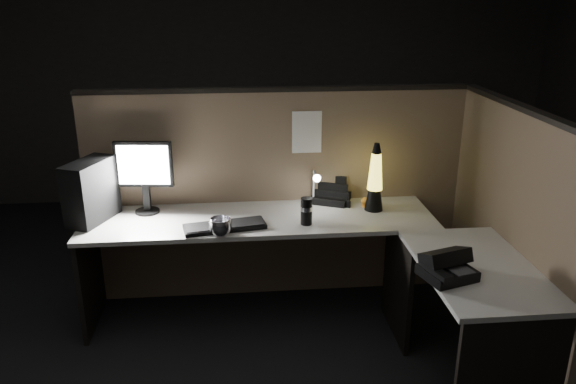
{
  "coord_description": "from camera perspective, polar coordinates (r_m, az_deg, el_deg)",
  "views": [
    {
      "loc": [
        -0.29,
        -2.82,
        2.14
      ],
      "look_at": [
        0.02,
        0.35,
        0.99
      ],
      "focal_mm": 35.0,
      "sensor_mm": 36.0,
      "label": 1
    }
  ],
  "objects": [
    {
      "name": "pc_tower",
      "position": [
        3.8,
        -19.38,
        0.08
      ],
      "size": [
        0.31,
        0.42,
        0.4
      ],
      "primitive_type": "cube",
      "rotation": [
        0.0,
        0.0,
        -0.4
      ],
      "color": "black",
      "rests_on": "desk"
    },
    {
      "name": "figurine",
      "position": [
        3.89,
        7.81,
        -0.92
      ],
      "size": [
        0.05,
        0.05,
        0.05
      ],
      "primitive_type": "sphere",
      "color": "#FF9D28",
      "rests_on": "desk"
    },
    {
      "name": "room_shell",
      "position": [
        2.88,
        0.36,
        9.44
      ],
      "size": [
        6.0,
        6.0,
        6.0
      ],
      "color": "silver",
      "rests_on": "ground"
    },
    {
      "name": "keyboard",
      "position": [
        3.55,
        -6.44,
        -3.5
      ],
      "size": [
        0.53,
        0.26,
        0.02
      ],
      "primitive_type": "cube",
      "rotation": [
        0.0,
        0.0,
        0.18
      ],
      "color": "black",
      "rests_on": "desk"
    },
    {
      "name": "monitor",
      "position": [
        3.81,
        -14.41,
        2.18
      ],
      "size": [
        0.38,
        0.16,
        0.49
      ],
      "rotation": [
        0.0,
        0.0,
        -0.11
      ],
      "color": "black",
      "rests_on": "desk"
    },
    {
      "name": "desk_phone",
      "position": [
        3.05,
        15.74,
        -7.27
      ],
      "size": [
        0.3,
        0.3,
        0.15
      ],
      "rotation": [
        0.0,
        0.0,
        0.3
      ],
      "color": "black",
      "rests_on": "desk"
    },
    {
      "name": "desk",
      "position": [
        3.48,
        2.86,
        -6.84
      ],
      "size": [
        2.6,
        1.6,
        0.73
      ],
      "color": "#BBB9B1",
      "rests_on": "ground"
    },
    {
      "name": "partition_back",
      "position": [
        4.01,
        -1.02,
        -0.45
      ],
      "size": [
        2.66,
        0.06,
        1.5
      ],
      "primitive_type": "cube",
      "color": "brown",
      "rests_on": "ground"
    },
    {
      "name": "organizer",
      "position": [
        3.98,
        4.34,
        -0.31
      ],
      "size": [
        0.32,
        0.3,
        0.19
      ],
      "rotation": [
        0.0,
        0.0,
        -0.41
      ],
      "color": "black",
      "rests_on": "desk"
    },
    {
      "name": "travel_mug",
      "position": [
        3.56,
        1.88,
        -1.96
      ],
      "size": [
        0.08,
        0.08,
        0.18
      ],
      "primitive_type": "cylinder",
      "color": "black",
      "rests_on": "desk"
    },
    {
      "name": "pinned_paper",
      "position": [
        3.85,
        1.92,
        6.09
      ],
      "size": [
        0.2,
        0.0,
        0.29
      ],
      "primitive_type": "cube",
      "color": "white",
      "rests_on": "partition_back"
    },
    {
      "name": "clip_lamp",
      "position": [
        3.81,
        2.78,
        0.56
      ],
      "size": [
        0.05,
        0.2,
        0.26
      ],
      "color": "white",
      "rests_on": "desk"
    },
    {
      "name": "lava_lamp",
      "position": [
        3.8,
        8.82,
        0.95
      ],
      "size": [
        0.13,
        0.13,
        0.47
      ],
      "color": "black",
      "rests_on": "desk"
    },
    {
      "name": "steel_mug",
      "position": [
        3.44,
        -6.87,
        -3.53
      ],
      "size": [
        0.18,
        0.18,
        0.11
      ],
      "primitive_type": "imported",
      "rotation": [
        0.0,
        0.0,
        -0.36
      ],
      "color": "#B8B7BF",
      "rests_on": "desk"
    },
    {
      "name": "mouse",
      "position": [
        3.53,
        -8.07,
        -3.6
      ],
      "size": [
        0.09,
        0.08,
        0.03
      ],
      "primitive_type": "ellipsoid",
      "rotation": [
        0.0,
        0.0,
        0.28
      ],
      "color": "black",
      "rests_on": "desk"
    },
    {
      "name": "floor",
      "position": [
        3.55,
        0.3,
        -17.23
      ],
      "size": [
        6.0,
        6.0,
        0.0
      ],
      "primitive_type": "plane",
      "color": "black",
      "rests_on": "ground"
    },
    {
      "name": "partition_right",
      "position": [
        3.61,
        21.69,
        -4.27
      ],
      "size": [
        0.06,
        1.66,
        1.5
      ],
      "primitive_type": "cube",
      "color": "brown",
      "rests_on": "ground"
    }
  ]
}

